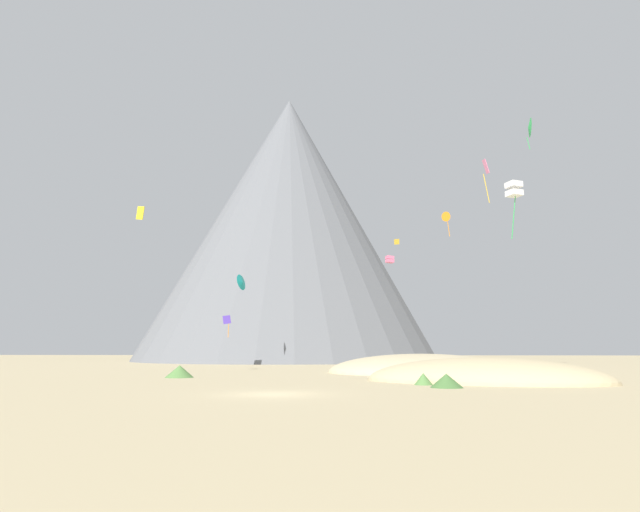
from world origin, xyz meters
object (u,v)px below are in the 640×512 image
Objects in this scene: bush_mid_center at (423,379)px; kite_teal_low at (242,282)px; kite_green_high at (529,128)px; kite_orange_mid at (446,217)px; kite_yellow_mid at (140,213)px; bush_ridge_crest at (180,371)px; kite_indigo_low at (227,321)px; bush_near_right at (400,374)px; bush_far_right at (446,381)px; rock_massif at (290,236)px; kite_gold_mid at (397,242)px; kite_rainbow_low at (390,259)px; kite_white_mid at (514,190)px; kite_pink_mid at (486,172)px.

kite_teal_low is (-20.90, 36.72, 11.11)m from bush_mid_center.
kite_green_high is 1.20× the size of kite_orange_mid.
kite_yellow_mid is 0.57× the size of kite_teal_low.
kite_orange_mid reaches higher than bush_ridge_crest.
kite_green_high is (39.86, -10.70, 22.81)m from kite_indigo_low.
kite_teal_low is at bearing 156.61° from kite_yellow_mid.
bush_near_right reaches higher than bush_far_right.
rock_massif is 21.50× the size of kite_orange_mid.
bush_near_right is 0.02× the size of rock_massif.
bush_far_right is 0.03× the size of rock_massif.
bush_ridge_crest is (-18.89, 7.61, 0.12)m from bush_mid_center.
kite_gold_mid is at bearing 65.10° from bush_ridge_crest.
rock_massif is at bearing -20.14° from kite_orange_mid.
bush_far_right is at bearing 118.62° from kite_orange_mid.
bush_mid_center is 1.18× the size of kite_rainbow_low.
bush_mid_center is at bearing -134.66° from kite_teal_low.
kite_green_high is at bearing 131.69° from kite_white_mid.
kite_green_high is 24.89m from kite_rainbow_low.
kite_indigo_low reaches higher than bush_far_right.
kite_indigo_low is (-24.71, -12.28, -13.46)m from kite_gold_mid.
kite_orange_mid is at bearing 46.46° from bush_ridge_crest.
kite_green_high is at bearing 152.05° from kite_gold_mid.
kite_indigo_low is 3.09× the size of kite_rainbow_low.
kite_gold_mid reaches higher than kite_yellow_mid.
bush_far_right is 0.83× the size of kite_teal_low.
kite_white_mid is (28.86, 5.20, 16.17)m from bush_ridge_crest.
bush_far_right is 44.62m from kite_green_high.
bush_ridge_crest is 33.49m from kite_white_mid.
kite_white_mid is at bearing 52.10° from bush_mid_center.
kite_orange_mid reaches higher than bush_near_right.
kite_rainbow_low is (-9.25, 7.37, -7.36)m from kite_pink_mid.
kite_yellow_mid is 29.89m from kite_indigo_low.
kite_teal_low is (-27.96, 1.80, -8.18)m from kite_orange_mid.
rock_massif is 69.42m from kite_yellow_mid.
bush_mid_center is 85.18m from rock_massif.
kite_yellow_mid is at bearing -80.09° from kite_rainbow_low.
bush_near_right is 0.60× the size of bush_ridge_crest.
kite_white_mid is (33.37, -26.03, 10.46)m from kite_indigo_low.
bush_ridge_crest is (-20.02, 10.08, 0.08)m from bush_far_right.
rock_massif reaches higher than kite_orange_mid.
bush_far_right is 31.61m from kite_yellow_mid.
kite_rainbow_low is at bearing 40.89° from bush_ridge_crest.
kite_green_high is 20.74m from kite_white_mid.
kite_yellow_mid is at bearing 86.79° from kite_gold_mid.
kite_gold_mid is 0.40× the size of kite_teal_low.
kite_yellow_mid is at bearing 76.07° from kite_orange_mid.
bush_near_right is 0.31× the size of kite_pink_mid.
kite_indigo_low is 0.77× the size of kite_green_high.
kite_white_mid is (11.14, 7.20, 16.21)m from bush_near_right.
bush_far_right is 0.58× the size of kite_orange_mid.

